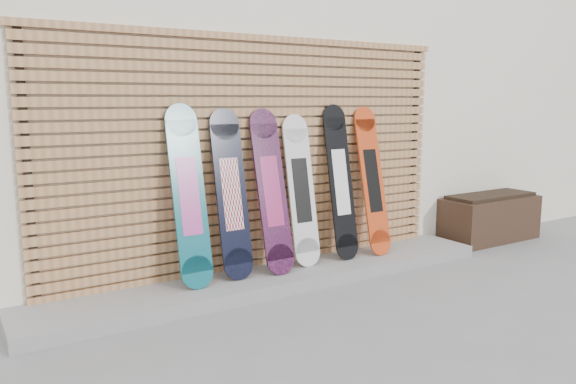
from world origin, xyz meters
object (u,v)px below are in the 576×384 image
(snowboard_0, at_px, (189,196))
(snowboard_1, at_px, (231,194))
(snowboard_4, at_px, (341,182))
(snowboard_2, at_px, (272,191))
(snowboard_3, at_px, (301,190))
(planter_box, at_px, (489,217))
(snowboard_5, at_px, (372,181))

(snowboard_0, bearing_deg, snowboard_1, 2.25)
(snowboard_4, bearing_deg, snowboard_1, 179.89)
(snowboard_0, height_order, snowboard_2, snowboard_0)
(snowboard_3, bearing_deg, snowboard_0, -178.84)
(snowboard_0, distance_m, snowboard_4, 1.63)
(snowboard_1, xyz_separation_m, snowboard_2, (0.40, -0.04, -0.00))
(snowboard_3, bearing_deg, snowboard_2, -173.12)
(snowboard_2, bearing_deg, planter_box, -0.34)
(snowboard_5, bearing_deg, snowboard_3, 177.62)
(snowboard_4, bearing_deg, snowboard_2, -177.70)
(snowboard_5, bearing_deg, snowboard_4, 176.23)
(snowboard_2, relative_size, snowboard_3, 1.04)
(planter_box, distance_m, snowboard_4, 2.34)
(snowboard_0, distance_m, snowboard_2, 0.80)
(planter_box, distance_m, snowboard_1, 3.53)
(snowboard_2, height_order, snowboard_4, snowboard_4)
(snowboard_0, bearing_deg, snowboard_3, 1.16)
(snowboard_4, xyz_separation_m, snowboard_5, (0.39, -0.03, -0.01))
(snowboard_1, relative_size, snowboard_3, 1.04)
(snowboard_2, height_order, snowboard_3, snowboard_2)
(snowboard_2, distance_m, snowboard_4, 0.82)
(snowboard_1, xyz_separation_m, snowboard_4, (1.22, -0.00, 0.01))
(snowboard_2, xyz_separation_m, snowboard_3, (0.36, 0.04, -0.03))
(snowboard_0, distance_m, snowboard_3, 1.16)
(planter_box, xyz_separation_m, snowboard_3, (-2.73, 0.06, 0.56))
(snowboard_0, bearing_deg, snowboard_5, -0.35)
(snowboard_2, relative_size, snowboard_5, 0.99)
(planter_box, height_order, snowboard_4, snowboard_4)
(snowboard_0, height_order, snowboard_4, snowboard_0)
(snowboard_3, bearing_deg, snowboard_5, -2.38)
(snowboard_2, bearing_deg, snowboard_0, 178.62)
(snowboard_0, height_order, snowboard_5, snowboard_0)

